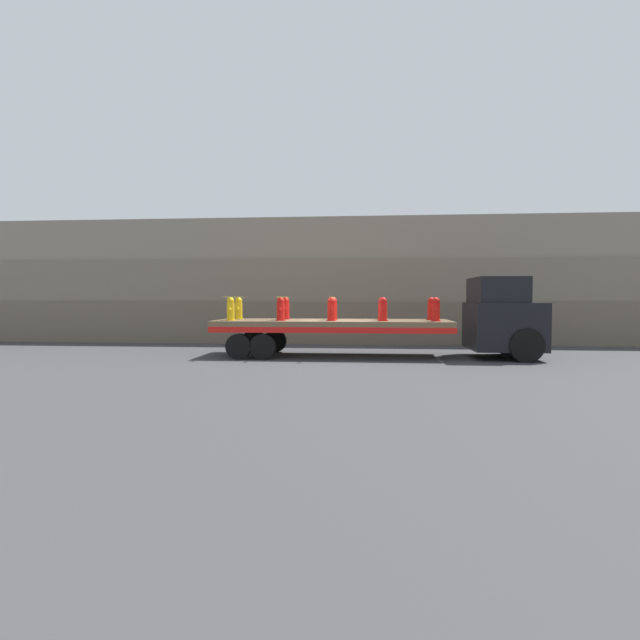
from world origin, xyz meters
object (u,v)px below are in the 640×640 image
fire_hydrant_yellow_near_0 (231,309)px  fire_hydrant_red_far_4 (431,309)px  fire_hydrant_red_near_2 (331,309)px  fire_hydrant_red_far_3 (382,309)px  fire_hydrant_red_far_2 (333,309)px  fire_hydrant_red_near_4 (436,310)px  fire_hydrant_red_near_3 (383,310)px  truck_cab (505,318)px  flatbed_trailer (319,327)px  fire_hydrant_yellow_far_0 (239,309)px  fire_hydrant_red_near_1 (281,309)px  fire_hydrant_red_far_1 (286,309)px

fire_hydrant_yellow_near_0 → fire_hydrant_red_far_4: size_ratio=1.00×
fire_hydrant_red_near_2 → fire_hydrant_red_far_3: 2.13m
fire_hydrant_red_far_2 → fire_hydrant_red_near_4: bearing=-17.7°
fire_hydrant_red_far_2 → fire_hydrant_red_far_3: (1.79, 0.00, 0.00)m
fire_hydrant_red_near_3 → fire_hydrant_red_near_4: bearing=0.0°
fire_hydrant_red_far_2 → fire_hydrant_red_near_4: 3.77m
truck_cab → flatbed_trailer: 6.55m
fire_hydrant_red_near_2 → fire_hydrant_red_far_3: (1.79, 1.14, 0.00)m
fire_hydrant_yellow_far_0 → fire_hydrant_red_near_1: (1.79, -1.14, 0.00)m
fire_hydrant_red_near_3 → fire_hydrant_red_near_4: (1.79, 0.00, 0.00)m
truck_cab → flatbed_trailer: bearing=180.0°
fire_hydrant_yellow_far_0 → fire_hydrant_red_near_4: same height
fire_hydrant_red_near_1 → fire_hydrant_red_near_3: (3.59, 0.00, 0.00)m
fire_hydrant_yellow_near_0 → fire_hydrant_red_near_4: size_ratio=1.00×
fire_hydrant_yellow_far_0 → fire_hydrant_red_near_2: size_ratio=1.00×
fire_hydrant_red_near_4 → fire_hydrant_red_far_4: size_ratio=1.00×
fire_hydrant_red_near_2 → fire_hydrant_red_near_4: bearing=0.0°
flatbed_trailer → fire_hydrant_yellow_far_0: fire_hydrant_yellow_far_0 is taller
fire_hydrant_red_near_2 → fire_hydrant_red_far_3: bearing=32.5°
flatbed_trailer → fire_hydrant_red_near_1: (-1.31, -0.57, 0.64)m
fire_hydrant_red_far_4 → fire_hydrant_yellow_far_0: bearing=180.0°
flatbed_trailer → fire_hydrant_red_far_4: bearing=8.0°
fire_hydrant_yellow_far_0 → fire_hydrant_red_far_4: bearing=0.0°
fire_hydrant_red_far_2 → fire_hydrant_red_far_4: bearing=0.0°
fire_hydrant_red_near_3 → fire_hydrant_yellow_far_0: bearing=168.0°
fire_hydrant_red_far_3 → fire_hydrant_yellow_far_0: bearing=180.0°
fire_hydrant_red_far_2 → fire_hydrant_red_far_4: same height
flatbed_trailer → fire_hydrant_red_near_4: 4.17m
truck_cab → fire_hydrant_red_far_2: 6.09m
fire_hydrant_red_near_1 → fire_hydrant_red_near_3: 3.59m
fire_hydrant_yellow_near_0 → fire_hydrant_red_far_2: (3.59, 1.14, 0.00)m
fire_hydrant_red_far_4 → fire_hydrant_red_near_3: bearing=-147.5°
flatbed_trailer → fire_hydrant_red_far_1: size_ratio=10.17×
fire_hydrant_yellow_near_0 → fire_hydrant_red_far_4: 7.27m
fire_hydrant_red_near_2 → fire_hydrant_red_near_3: 1.79m
fire_hydrant_red_near_4 → truck_cab: bearing=13.0°
fire_hydrant_red_near_1 → fire_hydrant_red_far_4: bearing=12.0°
fire_hydrant_red_near_1 → fire_hydrant_red_near_2: same height
fire_hydrant_yellow_far_0 → fire_hydrant_yellow_near_0: bearing=-90.0°
fire_hydrant_yellow_near_0 → fire_hydrant_red_far_2: size_ratio=1.00×
fire_hydrant_red_far_4 → fire_hydrant_red_near_1: bearing=-168.0°
fire_hydrant_red_far_4 → fire_hydrant_red_far_3: bearing=180.0°
fire_hydrant_red_near_3 → fire_hydrant_red_far_3: (0.00, 1.14, 0.00)m
fire_hydrant_red_far_4 → fire_hydrant_yellow_near_0: bearing=-171.0°
fire_hydrant_yellow_near_0 → fire_hydrant_red_near_4: bearing=0.0°
fire_hydrant_red_far_4 → fire_hydrant_red_far_1: bearing=180.0°
fire_hydrant_red_far_2 → fire_hydrant_red_near_3: bearing=-32.5°
fire_hydrant_red_far_1 → fire_hydrant_red_far_4: size_ratio=1.00×
fire_hydrant_red_near_4 → fire_hydrant_red_far_1: bearing=168.0°
fire_hydrant_red_near_4 → fire_hydrant_red_far_3: bearing=147.5°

